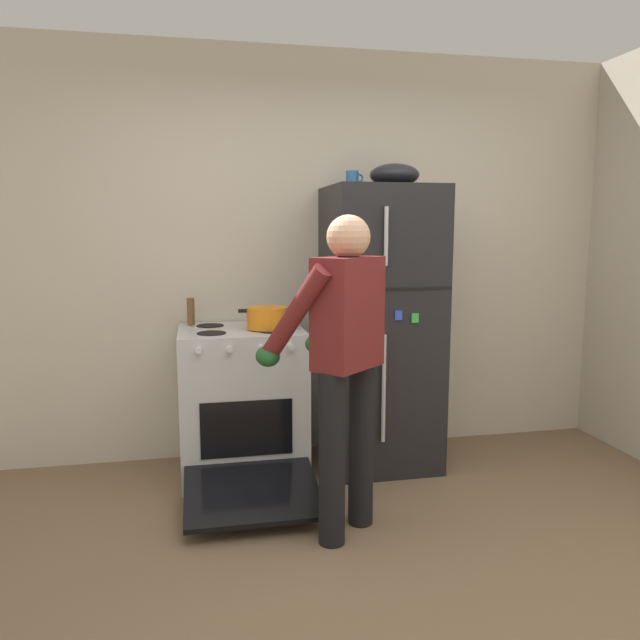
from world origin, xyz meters
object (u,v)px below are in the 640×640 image
at_px(refrigerator, 380,328).
at_px(stove_range, 242,403).
at_px(pepper_mill, 191,311).
at_px(coffee_mug, 353,179).
at_px(person_cook, 342,348).
at_px(mixing_bowl, 394,175).
at_px(red_pot, 267,318).

height_order(refrigerator, stove_range, refrigerator).
relative_size(stove_range, pepper_mill, 7.23).
xyz_separation_m(coffee_mug, pepper_mill, (-1.02, 0.15, -0.83)).
distance_m(person_cook, mixing_bowl, 1.38).
bearing_deg(refrigerator, stove_range, -178.87).
height_order(stove_range, red_pot, red_pot).
bearing_deg(person_cook, refrigerator, 62.09).
bearing_deg(red_pot, mixing_bowl, 3.51).
height_order(coffee_mug, mixing_bowl, mixing_bowl).
bearing_deg(stove_range, person_cook, -63.52).
distance_m(stove_range, red_pot, 0.57).
bearing_deg(pepper_mill, person_cook, -55.96).
relative_size(stove_range, red_pot, 3.45).
relative_size(red_pot, pepper_mill, 2.09).
bearing_deg(refrigerator, person_cook, -117.91).
relative_size(person_cook, red_pot, 4.51).
distance_m(stove_range, mixing_bowl, 1.72).
distance_m(pepper_mill, mixing_bowl, 1.55).
height_order(person_cook, mixing_bowl, mixing_bowl).
xyz_separation_m(stove_range, person_cook, (0.43, -0.86, 0.50)).
bearing_deg(refrigerator, pepper_mill, 170.49).
distance_m(stove_range, person_cook, 1.08).
bearing_deg(coffee_mug, pepper_mill, 171.62).
distance_m(refrigerator, red_pot, 0.74).
bearing_deg(pepper_mill, refrigerator, -9.51).
height_order(refrigerator, mixing_bowl, mixing_bowl).
distance_m(refrigerator, person_cook, 1.00).
relative_size(refrigerator, pepper_mill, 10.60).
xyz_separation_m(pepper_mill, mixing_bowl, (1.28, -0.20, 0.85)).
bearing_deg(coffee_mug, mixing_bowl, -10.99).
height_order(refrigerator, coffee_mug, coffee_mug).
distance_m(person_cook, coffee_mug, 1.32).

